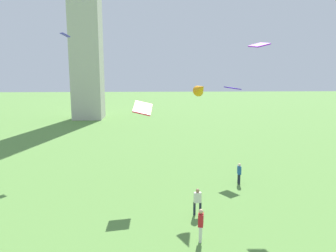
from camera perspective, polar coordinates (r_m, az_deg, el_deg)
The scene contains 8 objects.
person_0 at distance 24.71m, azimuth 12.46°, elevation -7.99°, with size 0.25×0.48×1.56m.
person_2 at distance 16.70m, azimuth 5.80°, elevation -16.66°, with size 0.33×0.51×1.66m.
person_3 at distance 19.34m, azimuth 5.23°, elevation -12.90°, with size 0.49×0.29×1.60m.
kite_flying_0 at distance 27.40m, azimuth 11.34°, elevation 6.58°, with size 1.34×1.48×0.25m.
kite_flying_1 at distance 21.74m, azimuth -4.50°, elevation 3.18°, with size 1.32×1.67×0.90m.
kite_flying_2 at distance 21.15m, azimuth 5.83°, elevation 6.56°, with size 1.00×1.37×1.05m.
kite_flying_3 at distance 31.71m, azimuth -17.72°, elevation 15.08°, with size 0.94×0.94×0.35m.
kite_flying_5 at distance 22.96m, azimuth 15.81°, elevation 13.61°, with size 1.19×1.50×0.44m.
Camera 1 is at (-0.29, -0.86, 8.44)m, focal length 34.50 mm.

